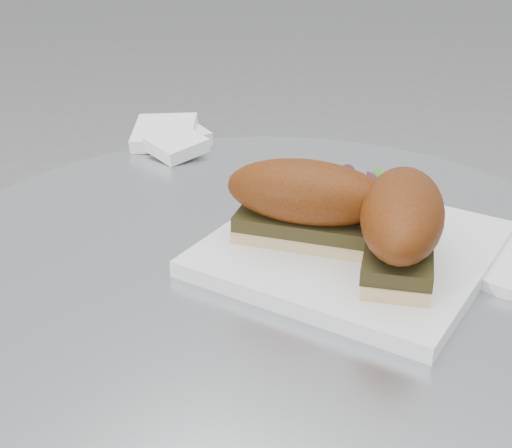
# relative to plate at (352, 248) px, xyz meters

# --- Properties ---
(plate) EXTENTS (0.27, 0.27, 0.02)m
(plate) POSITION_rel_plate_xyz_m (0.00, 0.00, 0.00)
(plate) COLOR white
(plate) RESTS_ON table
(sandwich_left) EXTENTS (0.17, 0.12, 0.08)m
(sandwich_left) POSITION_rel_plate_xyz_m (-0.04, -0.03, 0.05)
(sandwich_left) COLOR #D5B585
(sandwich_left) RESTS_ON plate
(sandwich_right) EXTENTS (0.13, 0.18, 0.08)m
(sandwich_right) POSITION_rel_plate_xyz_m (0.05, -0.01, 0.05)
(sandwich_right) COLOR #D5B585
(sandwich_right) RESTS_ON plate
(salad) EXTENTS (0.09, 0.09, 0.05)m
(salad) POSITION_rel_plate_xyz_m (-0.03, 0.07, 0.03)
(salad) COLOR #519831
(salad) RESTS_ON plate
(napkin) EXTENTS (0.14, 0.14, 0.02)m
(napkin) POSITION_rel_plate_xyz_m (-0.34, 0.11, 0.00)
(napkin) COLOR white
(napkin) RESTS_ON table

